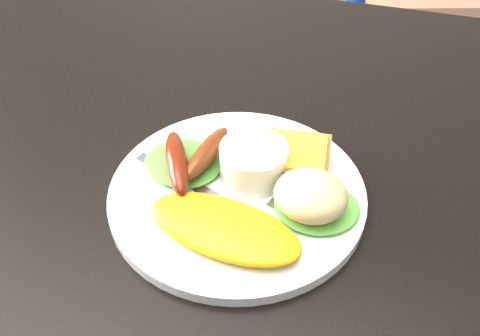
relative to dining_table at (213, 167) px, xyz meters
The scene contains 12 objects.
dining_table is the anchor object (origin of this frame).
plate 0.08m from the dining_table, 51.96° to the right, with size 0.25×0.25×0.01m, color white.
lettuce_left 0.06m from the dining_table, 114.75° to the right, with size 0.08×0.07×0.01m, color #458328.
lettuce_right 0.14m from the dining_table, 26.62° to the right, with size 0.08×0.07×0.01m, color green.
omelette 0.13m from the dining_table, 66.68° to the right, with size 0.15×0.07×0.02m, color gold.
sausage_a 0.08m from the dining_table, 106.69° to the right, with size 0.02×0.09×0.02m, color #642006.
sausage_b 0.06m from the dining_table, 78.59° to the right, with size 0.02×0.08×0.02m, color brown.
ramekin 0.08m from the dining_table, 31.77° to the right, with size 0.07×0.07×0.04m, color white.
toast_a 0.09m from the dining_table, ahead, with size 0.07×0.07×0.01m, color #846115.
toast_b 0.11m from the dining_table, ahead, with size 0.06×0.06×0.01m, color olive.
potato_salad 0.15m from the dining_table, 30.19° to the right, with size 0.07×0.06×0.04m, color beige.
fork 0.08m from the dining_table, 85.97° to the right, with size 0.15×0.01×0.00m, color #ADAFB7.
Camera 1 is at (0.15, -0.43, 1.15)m, focal length 42.00 mm.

